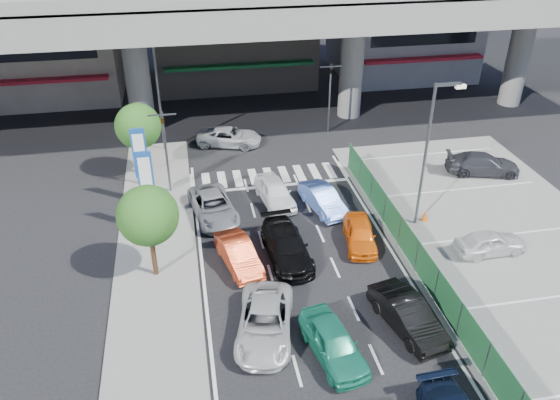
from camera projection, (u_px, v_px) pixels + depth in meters
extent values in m
plane|color=black|center=(318.00, 313.00, 23.91)|extent=(120.00, 120.00, 0.00)
cube|color=slate|center=(522.00, 258.00, 27.32)|extent=(12.00, 28.00, 0.06)
cube|color=slate|center=(156.00, 274.00, 26.15)|extent=(4.00, 30.00, 0.12)
cylinder|color=slate|center=(138.00, 78.00, 39.18)|extent=(1.80, 1.80, 8.00)
cylinder|color=slate|center=(352.00, 66.00, 41.72)|extent=(1.80, 1.80, 8.00)
cylinder|color=slate|center=(519.00, 56.00, 43.93)|extent=(1.80, 1.80, 8.00)
cube|color=slate|center=(246.00, 1.00, 37.89)|extent=(64.00, 14.00, 2.00)
cube|color=slate|center=(261.00, 1.00, 31.48)|extent=(64.00, 0.40, 0.90)
cube|color=gray|center=(39.00, 17.00, 45.09)|extent=(12.00, 10.00, 13.00)
cube|color=#B41628|center=(38.00, 79.00, 42.67)|extent=(10.80, 1.60, 0.25)
cube|color=black|center=(24.00, 22.00, 40.51)|extent=(9.60, 0.10, 5.85)
cube|color=#14652D|center=(239.00, 65.00, 46.05)|extent=(12.60, 1.60, 0.25)
cube|color=gray|center=(404.00, 8.00, 50.41)|extent=(12.00, 10.00, 12.00)
cube|color=#B41628|center=(422.00, 58.00, 47.74)|extent=(10.80, 1.60, 0.25)
cube|color=black|center=(428.00, 13.00, 45.86)|extent=(9.60, 0.10, 5.40)
cylinder|color=#595B60|center=(166.00, 154.00, 31.73)|extent=(0.14, 0.14, 5.20)
cube|color=#595B60|center=(162.00, 115.00, 30.51)|extent=(1.60, 0.08, 0.08)
imported|color=black|center=(162.00, 120.00, 30.66)|extent=(0.26, 1.24, 0.50)
cylinder|color=#595B60|center=(329.00, 99.00, 39.50)|extent=(0.14, 0.14, 5.20)
cube|color=#595B60|center=(331.00, 66.00, 38.27)|extent=(1.60, 0.08, 0.08)
imported|color=black|center=(331.00, 71.00, 38.43)|extent=(0.26, 1.24, 0.50)
cylinder|color=#595B60|center=(425.00, 158.00, 28.04)|extent=(0.16, 0.16, 8.00)
cube|color=#595B60|center=(448.00, 84.00, 26.14)|extent=(1.40, 0.15, 0.15)
cube|color=silver|center=(461.00, 87.00, 26.33)|extent=(0.50, 0.22, 0.18)
cylinder|color=#595B60|center=(159.00, 96.00, 36.04)|extent=(0.16, 0.16, 8.00)
cube|color=#595B60|center=(161.00, 36.00, 34.14)|extent=(1.40, 0.15, 0.15)
cube|color=silver|center=(173.00, 38.00, 34.33)|extent=(0.50, 0.22, 0.18)
cylinder|color=#595B60|center=(151.00, 213.00, 28.96)|extent=(0.10, 0.10, 2.20)
cube|color=#154390|center=(146.00, 178.00, 27.89)|extent=(0.80, 0.12, 3.00)
cube|color=white|center=(146.00, 179.00, 27.83)|extent=(0.60, 0.02, 2.40)
cylinder|color=#595B60|center=(145.00, 186.00, 31.43)|extent=(0.10, 0.10, 2.20)
cube|color=#154390|center=(140.00, 154.00, 30.36)|extent=(0.80, 0.12, 3.00)
cube|color=white|center=(140.00, 154.00, 30.30)|extent=(0.60, 0.02, 2.40)
cylinder|color=#382314|center=(154.00, 255.00, 25.56)|extent=(0.24, 0.24, 2.40)
sphere|color=#184814|center=(148.00, 216.00, 24.44)|extent=(2.80, 2.80, 2.80)
cylinder|color=#382314|center=(143.00, 159.00, 34.31)|extent=(0.24, 0.24, 2.40)
sphere|color=#184814|center=(138.00, 126.00, 33.18)|extent=(2.80, 2.80, 2.80)
imported|color=silver|center=(265.00, 322.00, 22.48)|extent=(3.24, 5.17, 1.33)
imported|color=#1F8567|center=(333.00, 342.00, 21.47)|extent=(2.34, 4.28, 1.38)
imported|color=black|center=(408.00, 315.00, 22.81)|extent=(2.38, 4.41, 1.38)
imported|color=#D2431F|center=(239.00, 254.00, 26.57)|extent=(2.21, 4.09, 1.28)
imported|color=black|center=(286.00, 246.00, 27.08)|extent=(2.23, 4.87, 1.38)
imported|color=orange|center=(360.00, 234.00, 28.07)|extent=(2.09, 3.87, 1.25)
imported|color=#9C9DA3|center=(213.00, 207.00, 30.37)|extent=(2.87, 4.97, 1.30)
imported|color=white|center=(275.00, 192.00, 31.69)|extent=(2.19, 4.24, 1.38)
imported|color=#567DDB|center=(323.00, 199.00, 31.07)|extent=(2.23, 4.12, 1.29)
imported|color=#B9BCC3|center=(229.00, 137.00, 38.56)|extent=(4.94, 3.30, 1.26)
imported|color=silver|center=(490.00, 243.00, 27.35)|extent=(3.60, 1.52, 1.22)
imported|color=#34343A|center=(483.00, 164.00, 34.72)|extent=(4.91, 3.00, 1.33)
cone|color=#CA4E0B|center=(425.00, 216.00, 30.07)|extent=(0.35, 0.35, 0.64)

